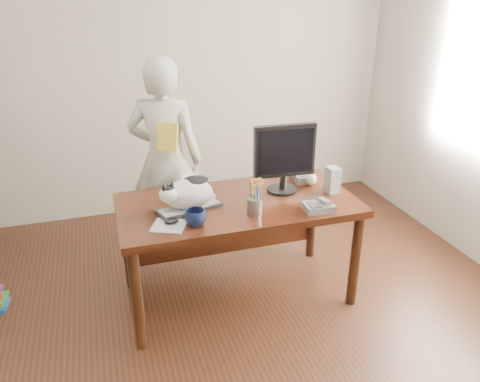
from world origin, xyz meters
name	(u,v)px	position (x,y,z in m)	size (l,w,h in m)	color
room	(272,143)	(0.00, 0.00, 1.35)	(4.50, 4.50, 4.50)	black
desk	(235,216)	(0.00, 0.68, 0.60)	(1.60, 0.80, 0.75)	black
keyboard	(189,208)	(-0.34, 0.58, 0.76)	(0.45, 0.28, 0.03)	black
cat	(187,193)	(-0.35, 0.57, 0.87)	(0.40, 0.29, 0.23)	silver
monitor	(284,155)	(0.35, 0.67, 1.03)	(0.43, 0.22, 0.49)	black
pen_cup	(255,204)	(0.05, 0.40, 0.82)	(0.10, 0.10, 0.25)	gray
mousepad	(169,226)	(-0.50, 0.39, 0.75)	(0.26, 0.25, 0.00)	#B1B5BE
mouse	(172,221)	(-0.48, 0.41, 0.77)	(0.11, 0.09, 0.04)	black
coffee_mug	(195,218)	(-0.34, 0.36, 0.80)	(0.13, 0.13, 0.10)	black
phone	(319,206)	(0.46, 0.32, 0.78)	(0.20, 0.16, 0.08)	slate
speaker	(332,180)	(0.68, 0.56, 0.84)	(0.09, 0.10, 0.18)	gray
baseball	(311,180)	(0.60, 0.72, 0.79)	(0.08, 0.08, 0.08)	white
book_stack	(192,183)	(-0.24, 0.94, 0.78)	(0.25, 0.22, 0.08)	#52151B
calculator	(303,176)	(0.58, 0.83, 0.78)	(0.17, 0.21, 0.06)	slate
person	(166,160)	(-0.36, 1.40, 0.81)	(0.59, 0.39, 1.63)	silver
held_book	(167,137)	(-0.36, 1.23, 1.05)	(0.18, 0.15, 0.21)	gold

